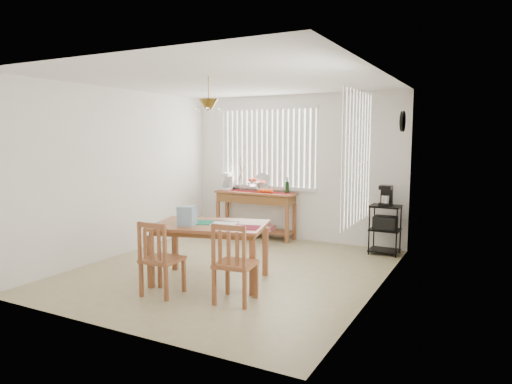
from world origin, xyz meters
The scene contains 10 objects.
ground centered at (0.00, 0.00, -0.01)m, with size 4.00×4.50×0.01m, color tan.
room_shell centered at (0.00, 0.02, 1.69)m, with size 4.20×4.70×2.70m.
sideboard centered at (-0.67, 2.02, 0.64)m, with size 1.52×0.43×0.85m.
sideboard_items centered at (-0.92, 2.03, 0.98)m, with size 1.44×0.36×0.65m.
wire_cart centered at (1.70, 1.92, 0.47)m, with size 0.46×0.37×0.78m.
cart_items centered at (1.70, 1.92, 0.93)m, with size 0.18×0.22×0.32m.
dining_table centered at (0.01, -0.55, 0.67)m, with size 1.60×1.25×0.75m.
table_items centered at (-0.09, -0.70, 0.84)m, with size 1.17×0.53×0.24m.
chair_left centered at (-0.21, -1.26, 0.44)m, with size 0.43×0.43×0.89m.
chair_right centered at (0.68, -1.08, 0.45)m, with size 0.47×0.47×0.92m.
Camera 1 is at (3.19, -5.34, 1.85)m, focal length 32.00 mm.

